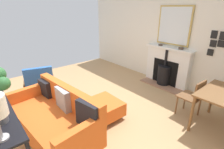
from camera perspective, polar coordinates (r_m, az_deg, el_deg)
The scene contains 11 objects.
ground_plane at distance 3.84m, azimuth -9.33°, elevation -11.74°, with size 5.46×6.09×0.01m, color tan.
wall_left at distance 5.19m, azimuth 16.88°, elevation 12.91°, with size 0.12×6.09×2.75m, color silver.
fireplace at distance 5.04m, azimuth 17.96°, elevation 1.99°, with size 0.53×1.37×1.09m.
mirror_over_mantel at distance 4.89m, azimuth 20.30°, elevation 15.28°, with size 0.04×0.94×1.01m.
mantel_bowl_near at distance 5.04m, azimuth 16.15°, elevation 9.67°, with size 0.12×0.12×0.04m.
mantel_bowl_far at distance 4.74m, azimuth 22.36°, elevation 8.23°, with size 0.13×0.13×0.05m.
sofa at distance 3.08m, azimuth -18.63°, elevation -13.63°, with size 1.01×1.85×0.84m.
ottoman at distance 3.45m, azimuth -2.58°, elevation -11.05°, with size 0.59×0.69×0.36m.
armchair_accent at distance 4.30m, azimuth -23.37°, elevation -2.07°, with size 0.80×0.73×0.87m.
dining_chair_near_fireplace at distance 3.70m, azimuth 26.04°, elevation -6.48°, with size 0.42×0.42×0.81m.
photo_gallery_row at distance 4.51m, azimuth 31.90°, elevation 9.40°, with size 0.02×0.32×0.58m.
Camera 1 is at (1.58, 2.79, 2.09)m, focal length 26.94 mm.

